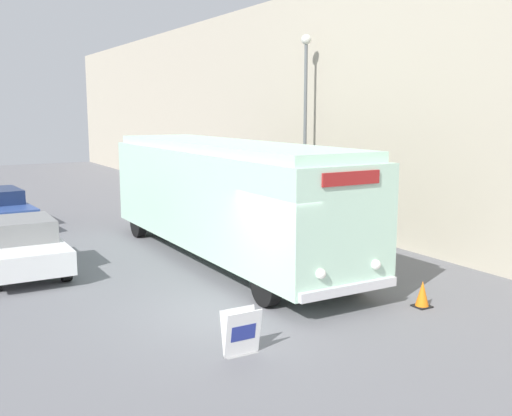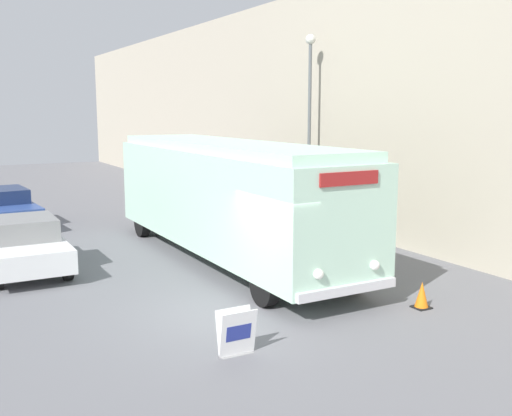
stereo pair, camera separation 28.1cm
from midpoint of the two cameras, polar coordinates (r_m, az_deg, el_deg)
name	(u,v)px [view 1 (the left image)]	position (r m, az deg, el deg)	size (l,w,h in m)	color
ground_plane	(240,314)	(12.96, -2.12, -10.10)	(80.00, 80.00, 0.00)	slate
building_wall_right	(283,109)	(24.62, 2.26, 9.38)	(0.30, 60.00, 8.68)	#B2A893
vintage_bus	(225,194)	(17.24, -3.44, 1.32)	(2.66, 11.44, 3.42)	black
sign_board	(241,333)	(10.83, -2.18, -11.82)	(0.69, 0.32, 0.83)	gray
streetlamp	(305,106)	(21.92, 4.36, 9.69)	(0.36, 0.36, 6.95)	#595E60
parked_car_near	(22,246)	(17.16, -21.85, -3.38)	(1.93, 4.11, 1.46)	black
traffic_cone	(422,294)	(13.79, 14.99, -7.93)	(0.36, 0.36, 0.59)	black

